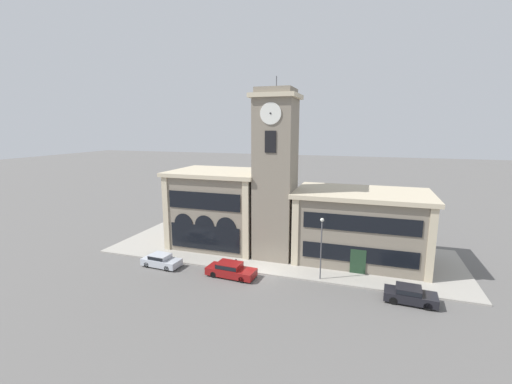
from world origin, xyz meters
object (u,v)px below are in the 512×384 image
at_px(parked_car_near, 161,260).
at_px(street_lamp, 321,240).
at_px(parked_car_mid, 231,269).
at_px(bollard, 236,264).
at_px(parked_car_far, 410,294).

distance_m(parked_car_near, street_lamp, 16.81).
xyz_separation_m(parked_car_mid, bollard, (-0.03, 1.57, -0.07)).
bearing_deg(bollard, parked_car_mid, -88.81).
xyz_separation_m(parked_car_mid, parked_car_far, (16.15, -0.00, -0.02)).
bearing_deg(street_lamp, parked_car_mid, -167.55).
bearing_deg(parked_car_near, parked_car_far, 3.78).
bearing_deg(street_lamp, bollard, -178.00).
bearing_deg(parked_car_near, bollard, 15.12).
relative_size(parked_car_near, bollard, 3.94).
bearing_deg(bollard, parked_car_near, -168.67).
bearing_deg(bollard, street_lamp, 2.00).
relative_size(parked_car_near, parked_car_mid, 0.84).
bearing_deg(street_lamp, parked_car_near, -173.47).
relative_size(street_lamp, bollard, 5.67).
bearing_deg(parked_car_far, parked_car_near, -176.22).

